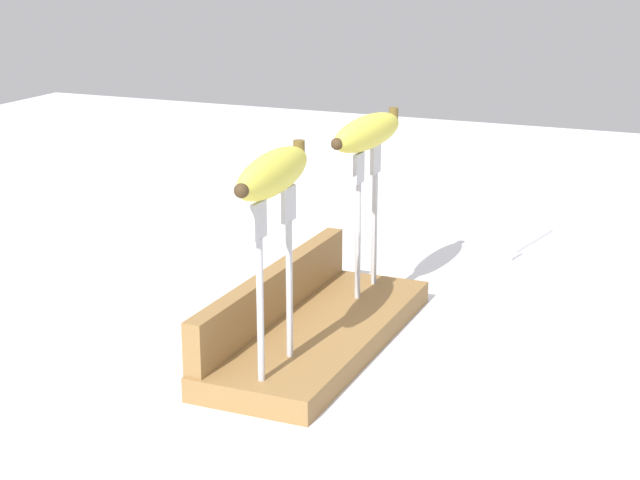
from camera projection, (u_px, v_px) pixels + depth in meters
The scene contains 9 objects.
ground_plane at pixel (320, 346), 1.17m from camera, with size 3.00×3.00×0.00m, color silver.
wooden_board at pixel (320, 335), 1.17m from camera, with size 0.38×0.14×0.03m, color olive.
board_backstop at pixel (273, 293), 1.18m from camera, with size 0.37×0.02×0.06m, color olive.
fork_stand_left at pixel (275, 266), 1.02m from camera, with size 0.09×0.01×0.18m.
fork_stand_right at pixel (367, 207), 1.24m from camera, with size 0.08×0.01×0.18m.
banana_raised_left at pixel (273, 173), 0.99m from camera, with size 0.16×0.04×0.04m.
banana_raised_right at pixel (368, 132), 1.22m from camera, with size 0.17×0.05×0.04m.
fork_fallen_near at pixel (522, 246), 1.53m from camera, with size 0.18×0.05×0.01m.
fork_fallen_far at pixel (508, 348), 1.16m from camera, with size 0.09×0.16×0.01m.
Camera 1 is at (-1.00, -0.43, 0.45)m, focal length 57.52 mm.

